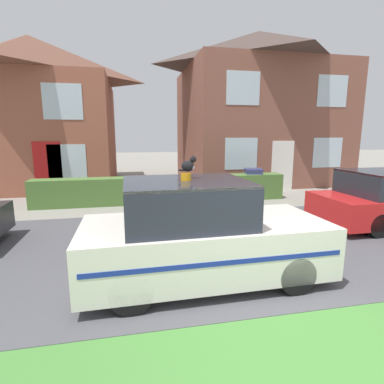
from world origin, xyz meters
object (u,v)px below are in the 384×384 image
(cat, at_px, (189,165))
(house_right, at_px, (256,107))
(wheelie_bin, at_px, (253,183))
(house_left, at_px, (34,111))
(police_car, at_px, (200,234))

(cat, distance_m, house_right, 11.96)
(house_right, distance_m, wheelie_bin, 6.03)
(house_right, bearing_deg, house_left, 178.27)
(cat, bearing_deg, house_left, 129.57)
(cat, distance_m, wheelie_bin, 6.86)
(wheelie_bin, bearing_deg, cat, -109.33)
(police_car, bearing_deg, cat, 120.90)
(cat, bearing_deg, police_car, -44.49)
(police_car, xyz_separation_m, wheelie_bin, (3.43, 5.94, -0.21))
(police_car, height_order, cat, cat)
(house_left, distance_m, wheelie_bin, 10.46)
(police_car, relative_size, cat, 14.35)
(house_left, distance_m, house_right, 10.78)
(police_car, xyz_separation_m, house_right, (5.46, 10.61, 3.01))
(police_car, bearing_deg, house_right, 61.96)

